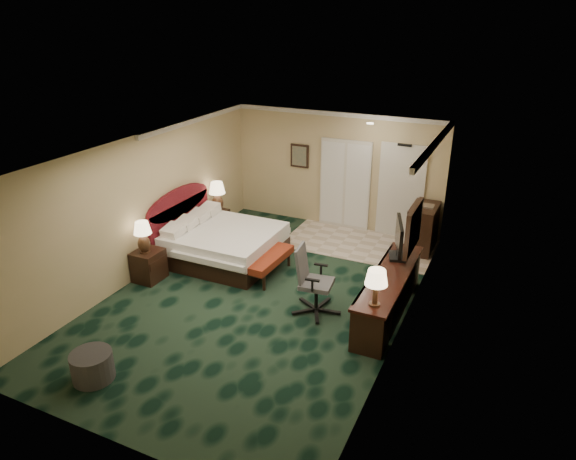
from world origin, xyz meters
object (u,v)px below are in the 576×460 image
at_px(desk_chair, 317,281).
at_px(bed, 225,245).
at_px(nightstand_near, 149,265).
at_px(bed_bench, 269,265).
at_px(desk, 388,295).
at_px(lamp_near, 143,237).
at_px(lamp_far, 217,197).
at_px(minibar, 423,228).
at_px(tv, 399,240).
at_px(nightstand_far, 217,222).
at_px(ottoman, 92,366).

bearing_deg(desk_chair, bed, 149.00).
distance_m(nightstand_near, bed_bench, 2.28).
distance_m(desk, desk_chair, 1.22).
xyz_separation_m(lamp_near, bed_bench, (2.00, 1.15, -0.68)).
distance_m(lamp_far, minibar, 4.56).
distance_m(bed, desk_chair, 2.69).
bearing_deg(minibar, desk, -89.78).
xyz_separation_m(bed, bed_bench, (1.13, -0.26, -0.11)).
relative_size(bed_bench, tv, 1.47).
height_order(nightstand_far, bed_bench, nightstand_far).
bearing_deg(tv, nightstand_near, -179.90).
relative_size(lamp_near, bed_bench, 0.48).
bearing_deg(minibar, nightstand_near, -141.47).
bearing_deg(nightstand_near, bed, 57.29).
bearing_deg(lamp_far, bed_bench, -34.65).
xyz_separation_m(lamp_near, desk, (4.44, 0.77, -0.52)).
height_order(lamp_near, tv, tv).
xyz_separation_m(ottoman, desk, (3.29, 3.36, 0.17)).
xyz_separation_m(bed, tv, (3.52, 0.03, 0.77)).
distance_m(lamp_far, bed_bench, 2.51).
height_order(bed, nightstand_near, bed).
xyz_separation_m(lamp_far, desk, (4.43, -1.76, -0.51)).
height_order(nightstand_far, desk_chair, desk_chair).
distance_m(bed, tv, 3.60).
distance_m(lamp_far, desk_chair, 3.98).
bearing_deg(bed_bench, bed, 169.49).
bearing_deg(nightstand_far, lamp_far, 24.28).
distance_m(bed_bench, desk_chair, 1.60).
distance_m(nightstand_near, desk, 4.50).
xyz_separation_m(lamp_near, tv, (4.39, 1.44, 0.19)).
bearing_deg(nightstand_near, desk_chair, 4.74).
distance_m(lamp_far, ottoman, 5.29).
bearing_deg(desk, bed, 169.76).
distance_m(nightstand_far, lamp_far, 0.62).
relative_size(tv, minibar, 0.88).
distance_m(ottoman, desk_chair, 3.66).
distance_m(bed, lamp_far, 1.51).
bearing_deg(desk_chair, tv, 38.86).
distance_m(bed, nightstand_far, 1.41).
relative_size(nightstand_far, bed_bench, 0.42).
bearing_deg(minibar, nightstand_far, -166.42).
distance_m(tv, minibar, 2.22).
distance_m(desk, minibar, 2.82).
relative_size(nightstand_far, ottoman, 0.94).
height_order(lamp_near, bed_bench, lamp_near).
height_order(nightstand_near, lamp_near, lamp_near).
bearing_deg(nightstand_far, minibar, 13.58).
height_order(lamp_far, tv, tv).
bearing_deg(lamp_far, lamp_near, -90.32).
bearing_deg(ottoman, lamp_near, 113.98).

